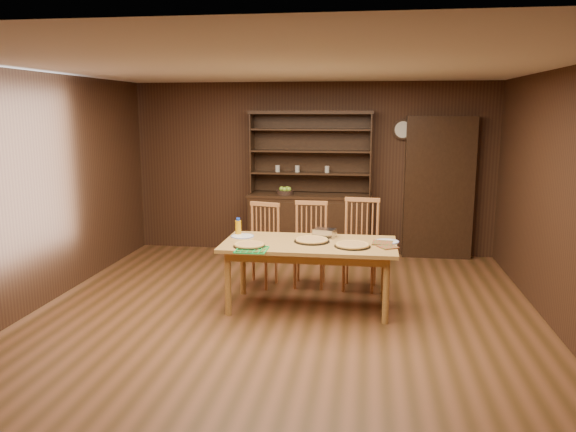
% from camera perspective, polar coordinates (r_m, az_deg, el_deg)
% --- Properties ---
extents(floor, '(6.00, 6.00, 0.00)m').
position_cam_1_polar(floor, '(6.02, -0.64, -10.55)').
color(floor, brown).
rests_on(floor, ground).
extents(room_shell, '(6.00, 6.00, 6.00)m').
position_cam_1_polar(room_shell, '(5.64, -0.68, 4.55)').
color(room_shell, silver).
rests_on(room_shell, floor).
extents(china_hutch, '(1.84, 0.52, 2.17)m').
position_cam_1_polar(china_hutch, '(8.49, 2.21, -0.07)').
color(china_hutch, black).
rests_on(china_hutch, floor).
extents(doorway, '(1.00, 0.18, 2.10)m').
position_cam_1_polar(doorway, '(8.58, 15.08, 2.76)').
color(doorway, black).
rests_on(doorway, floor).
extents(wall_clock, '(0.30, 0.05, 0.30)m').
position_cam_1_polar(wall_clock, '(8.52, 11.60, 8.60)').
color(wall_clock, black).
rests_on(wall_clock, room_shell).
extents(dining_table, '(1.90, 0.95, 0.75)m').
position_cam_1_polar(dining_table, '(6.20, 2.17, -3.43)').
color(dining_table, '#B5833E').
rests_on(dining_table, floor).
extents(chair_left, '(0.51, 0.50, 1.04)m').
position_cam_1_polar(chair_left, '(7.09, -2.66, -2.60)').
color(chair_left, '#C07041').
rests_on(chair_left, floor).
extents(chair_center, '(0.43, 0.41, 1.06)m').
position_cam_1_polar(chair_center, '(7.08, 2.28, -2.55)').
color(chair_center, '#C07041').
rests_on(chair_center, floor).
extents(chair_right, '(0.49, 0.48, 1.12)m').
position_cam_1_polar(chair_right, '(7.01, 7.39, -2.49)').
color(chair_right, '#C07041').
rests_on(chair_right, floor).
extents(pizza_left, '(0.34, 0.34, 0.04)m').
position_cam_1_polar(pizza_left, '(6.00, -3.95, -2.95)').
color(pizza_left, black).
rests_on(pizza_left, dining_table).
extents(pizza_right, '(0.39, 0.39, 0.04)m').
position_cam_1_polar(pizza_right, '(6.02, 6.57, -2.96)').
color(pizza_right, black).
rests_on(pizza_right, dining_table).
extents(pizza_center, '(0.40, 0.40, 0.04)m').
position_cam_1_polar(pizza_center, '(6.21, 2.44, -2.47)').
color(pizza_center, black).
rests_on(pizza_center, dining_table).
extents(cooling_rack, '(0.33, 0.33, 0.01)m').
position_cam_1_polar(cooling_rack, '(5.85, -3.71, -3.42)').
color(cooling_rack, green).
rests_on(cooling_rack, dining_table).
extents(plate_left, '(0.27, 0.27, 0.02)m').
position_cam_1_polar(plate_left, '(6.46, -4.65, -2.06)').
color(plate_left, white).
rests_on(plate_left, dining_table).
extents(plate_right, '(0.27, 0.27, 0.02)m').
position_cam_1_polar(plate_right, '(6.27, 9.99, -2.58)').
color(plate_right, white).
rests_on(plate_right, dining_table).
extents(foil_dish, '(0.28, 0.23, 0.10)m').
position_cam_1_polar(foil_dish, '(6.44, 3.75, -1.73)').
color(foil_dish, white).
rests_on(foil_dish, dining_table).
extents(juice_bottle, '(0.07, 0.07, 0.20)m').
position_cam_1_polar(juice_bottle, '(6.54, -5.08, -1.15)').
color(juice_bottle, orange).
rests_on(juice_bottle, dining_table).
extents(pot_holder_a, '(0.24, 0.24, 0.01)m').
position_cam_1_polar(pot_holder_a, '(6.04, 10.11, -3.12)').
color(pot_holder_a, '#B1141C').
rests_on(pot_holder_a, dining_table).
extents(pot_holder_b, '(0.24, 0.24, 0.02)m').
position_cam_1_polar(pot_holder_b, '(6.20, 9.58, -2.72)').
color(pot_holder_b, '#B1141C').
rests_on(pot_holder_b, dining_table).
extents(fruit_bowl, '(0.25, 0.25, 0.12)m').
position_cam_1_polar(fruit_bowl, '(8.41, -0.29, 2.53)').
color(fruit_bowl, black).
rests_on(fruit_bowl, china_hutch).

